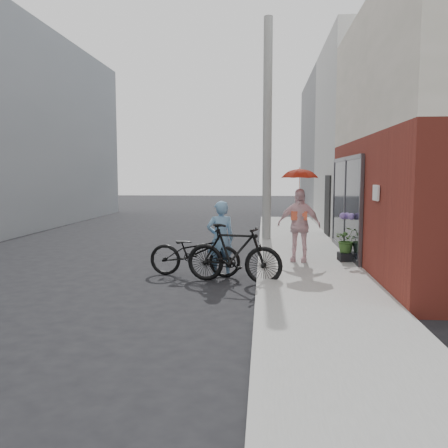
# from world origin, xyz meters

# --- Properties ---
(ground) EXTENTS (80.00, 80.00, 0.00)m
(ground) POSITION_xyz_m (0.00, 0.00, 0.00)
(ground) COLOR black
(ground) RESTS_ON ground
(sidewalk) EXTENTS (2.20, 24.00, 0.12)m
(sidewalk) POSITION_xyz_m (2.10, 2.00, 0.06)
(sidewalk) COLOR gray
(sidewalk) RESTS_ON ground
(curb) EXTENTS (0.12, 24.00, 0.12)m
(curb) POSITION_xyz_m (0.94, 2.00, 0.06)
(curb) COLOR #9E9E99
(curb) RESTS_ON ground
(plaster_building) EXTENTS (8.00, 6.00, 7.00)m
(plaster_building) POSITION_xyz_m (7.20, 9.00, 3.50)
(plaster_building) COLOR silver
(plaster_building) RESTS_ON ground
(east_building_far) EXTENTS (8.00, 8.00, 7.00)m
(east_building_far) POSITION_xyz_m (7.20, 16.00, 3.50)
(east_building_far) COLOR gray
(east_building_far) RESTS_ON ground
(utility_pole) EXTENTS (0.28, 0.28, 7.00)m
(utility_pole) POSITION_xyz_m (1.10, 6.00, 3.50)
(utility_pole) COLOR #9E9E99
(utility_pole) RESTS_ON ground
(officer) EXTENTS (0.67, 0.52, 1.62)m
(officer) POSITION_xyz_m (0.10, 0.78, 0.81)
(officer) COLOR #6A98BE
(officer) RESTS_ON ground
(bike_left) EXTENTS (2.04, 0.89, 1.04)m
(bike_left) POSITION_xyz_m (-0.46, 0.78, 0.52)
(bike_left) COLOR black
(bike_left) RESTS_ON ground
(bike_right) EXTENTS (2.05, 0.95, 1.19)m
(bike_right) POSITION_xyz_m (0.42, 0.22, 0.59)
(bike_right) COLOR black
(bike_right) RESTS_ON ground
(kimono_woman) EXTENTS (1.07, 0.62, 1.72)m
(kimono_woman) POSITION_xyz_m (1.84, 2.09, 0.98)
(kimono_woman) COLOR #F5CED3
(kimono_woman) RESTS_ON sidewalk
(parasol) EXTENTS (0.85, 0.85, 0.75)m
(parasol) POSITION_xyz_m (1.84, 2.09, 2.22)
(parasol) COLOR #B82B15
(parasol) RESTS_ON kimono_woman
(planter) EXTENTS (0.41, 0.41, 0.20)m
(planter) POSITION_xyz_m (2.99, 2.24, 0.22)
(planter) COLOR black
(planter) RESTS_ON sidewalk
(potted_plant) EXTENTS (0.56, 0.49, 0.62)m
(potted_plant) POSITION_xyz_m (2.99, 2.24, 0.63)
(potted_plant) COLOR #385F26
(potted_plant) RESTS_ON planter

